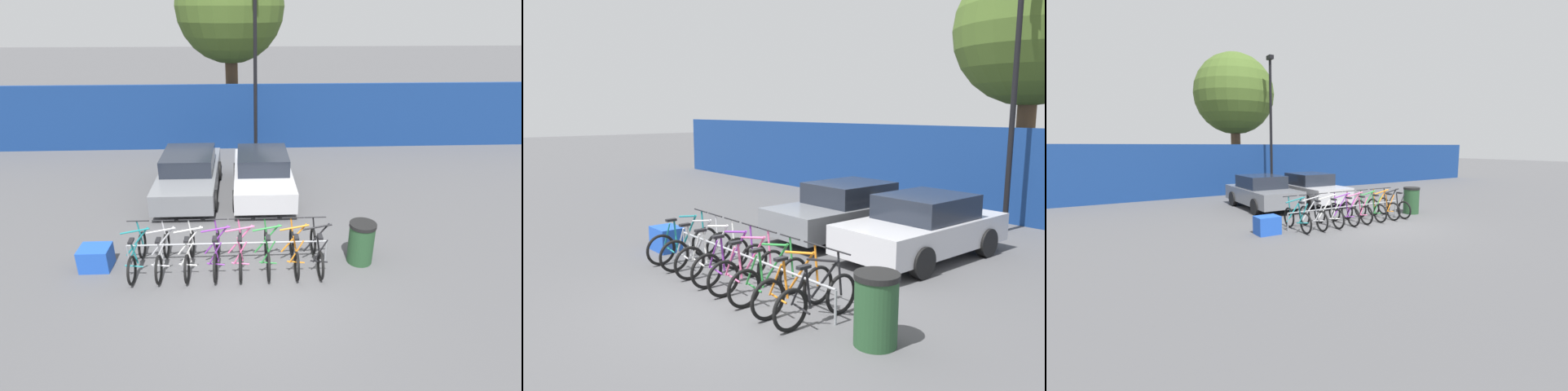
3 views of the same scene
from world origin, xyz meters
The scene contains 17 objects.
ground_plane centered at (0.00, 0.00, 0.00)m, with size 120.00×120.00×0.00m, color #4C4C4F.
hoarding_wall centered at (0.00, 9.50, 1.36)m, with size 36.00×0.16×2.72m, color navy.
bike_rack centered at (-0.64, 0.68, 0.50)m, with size 4.72×0.04×0.57m.
bicycle_teal centered at (-2.73, 0.53, 0.38)m, with size 0.68×1.71×1.05m.
bicycle_silver centered at (-2.14, 0.53, 0.38)m, with size 0.68×1.71×1.05m.
bicycle_white centered at (-1.52, 0.53, 0.38)m, with size 0.68×1.71×1.05m.
bicycle_purple centered at (-0.90, 0.53, 0.38)m, with size 0.68×1.71×1.05m.
bicycle_pink centered at (-0.34, 0.53, 0.38)m, with size 0.68×1.71×1.05m.
bicycle_green centered at (0.28, 0.53, 0.38)m, with size 0.68×1.71×1.05m.
bicycle_orange centered at (0.92, 0.53, 0.38)m, with size 0.68×1.71×1.05m.
bicycle_black centered at (1.45, 0.53, 0.38)m, with size 0.68×1.71×1.05m.
car_grey centered at (-1.99, 4.77, 0.69)m, with size 1.91×4.24×1.40m.
car_silver centered at (0.38, 4.68, 0.69)m, with size 1.91×4.06×1.40m.
lamp_post centered at (0.28, 8.50, 4.02)m, with size 0.24×0.44×7.32m.
trash_bin centered at (2.52, 0.63, 0.52)m, with size 0.63×0.63×1.03m.
cargo_crate centered at (-3.71, 0.63, 0.28)m, with size 0.70×0.56×0.55m, color blue.
tree_behind_hoarding centered at (-0.69, 11.30, 5.59)m, with size 4.62×4.62×7.94m.
Camera 1 is at (-0.23, -7.51, 5.58)m, focal length 28.00 mm.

